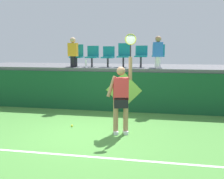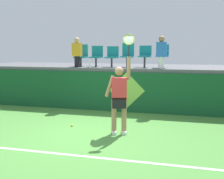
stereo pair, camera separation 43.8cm
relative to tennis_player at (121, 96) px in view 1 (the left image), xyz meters
name	(u,v)px [view 1 (the left image)]	position (x,y,z in m)	size (l,w,h in m)	color
ground_plane	(89,135)	(-0.77, -0.28, -0.99)	(40.00, 40.00, 0.00)	#478438
court_back_wall	(112,91)	(-0.77, 2.63, -0.29)	(11.95, 0.20, 1.40)	#144C28
spectator_platform	(120,67)	(-0.77, 4.16, 0.46)	(11.95, 3.14, 0.12)	#56565B
court_baseline_stripe	(70,155)	(-0.77, -1.70, -0.99)	(10.76, 0.08, 0.01)	white
tennis_player	(121,96)	(0.00, 0.00, 0.00)	(0.74, 0.35, 2.57)	white
tennis_ball	(72,126)	(-1.47, 0.35, -0.96)	(0.07, 0.07, 0.07)	#D1E533
water_bottle	(86,64)	(-1.78, 2.82, 0.66)	(0.07, 0.07, 0.28)	white
stadium_chair_0	(77,55)	(-2.29, 3.35, 0.97)	(0.44, 0.42, 0.84)	#38383D
stadium_chair_1	(92,55)	(-1.68, 3.34, 0.95)	(0.44, 0.42, 0.79)	#38383D
stadium_chair_2	(108,56)	(-1.07, 3.34, 0.95)	(0.44, 0.42, 0.77)	#38383D
stadium_chair_3	(124,54)	(-0.48, 3.35, 1.00)	(0.44, 0.42, 0.88)	#38383D
stadium_chair_4	(141,55)	(0.16, 3.34, 0.98)	(0.44, 0.42, 0.79)	#38383D
stadium_chair_5	(158,54)	(0.79, 3.34, 1.00)	(0.44, 0.42, 0.83)	#38383D
spectator_0	(158,51)	(0.79, 2.90, 1.11)	(0.34, 0.21, 1.11)	white
spectator_1	(73,52)	(-2.29, 2.89, 1.10)	(0.34, 0.21, 1.09)	black
wall_signage_mount	(124,112)	(-0.33, 2.53, -0.99)	(1.27, 0.01, 1.40)	#144C28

